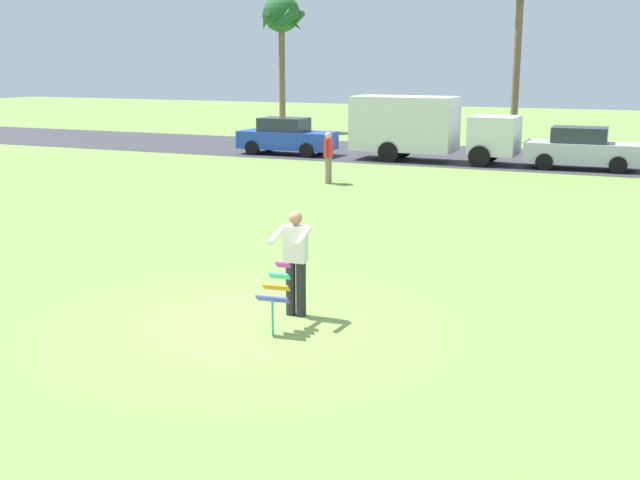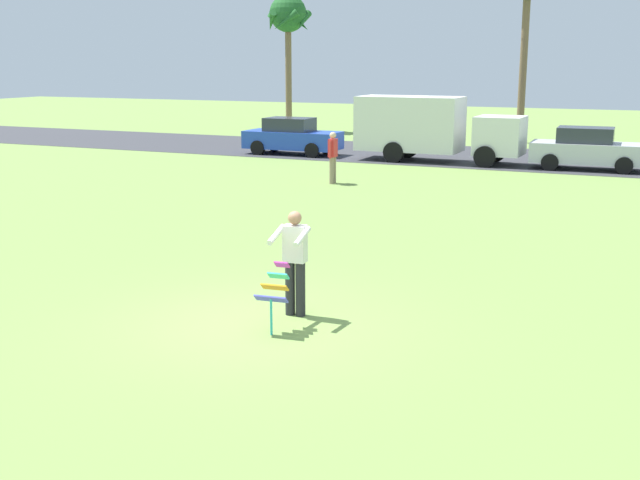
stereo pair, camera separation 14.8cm
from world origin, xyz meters
The scene contains 9 objects.
ground_plane centered at (0.00, 0.00, 0.00)m, with size 120.00×120.00×0.00m, color olive.
road_strip centered at (0.00, 23.25, 0.01)m, with size 120.00×8.00×0.01m, color #38383D.
person_kite_flyer centered at (0.38, 0.61, 0.95)m, with size 0.57×0.68×1.73m.
kite_held centered at (0.44, -0.22, 0.68)m, with size 0.52×0.66×1.04m.
parked_car_blue centered at (-9.42, 20.85, 0.77)m, with size 4.21×1.85×1.60m.
parked_truck_white_box centered at (-3.22, 20.85, 1.41)m, with size 6.72×2.16×2.62m.
parked_car_silver centered at (2.97, 20.85, 0.77)m, with size 4.25×1.94×1.60m.
palm_tree_left_near centered at (-14.67, 31.35, 6.33)m, with size 2.58×2.71×7.69m.
person_walker_near centered at (-4.53, 13.86, 0.93)m, with size 0.23×0.57×1.73m.
Camera 1 is at (5.57, -10.56, 4.08)m, focal length 44.39 mm.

